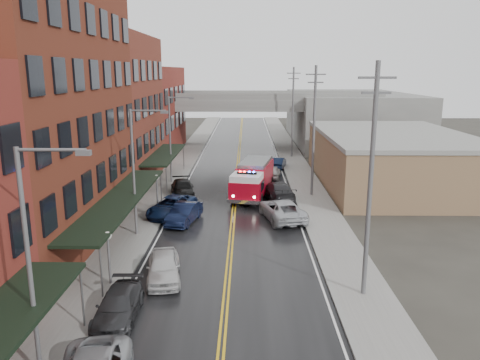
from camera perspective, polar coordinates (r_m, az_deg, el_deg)
name	(u,v)px	position (r m, az deg, el deg)	size (l,w,h in m)	color
road	(234,211)	(39.34, -0.77, -3.83)	(11.00, 160.00, 0.02)	black
sidewalk_left	(147,210)	(40.18, -11.25, -3.63)	(3.00, 160.00, 0.15)	slate
sidewalk_right	(321,211)	(39.80, 9.82, -3.73)	(3.00, 160.00, 0.15)	slate
curb_left	(167,210)	(39.87, -8.93, -3.66)	(0.30, 160.00, 0.15)	gray
curb_right	(301,211)	(39.58, 7.46, -3.74)	(0.30, 160.00, 0.15)	gray
brick_building_b	(27,110)	(33.89, -24.49, 7.75)	(9.00, 20.00, 18.00)	#5F2519
brick_building_c	(107,111)	(50.35, -15.93, 8.11)	(9.00, 15.00, 15.00)	brown
brick_building_far	(144,111)	(67.38, -11.63, 8.22)	(9.00, 20.00, 12.00)	maroon
tan_building	(391,160)	(50.71, 17.94, 2.29)	(14.00, 22.00, 5.00)	#825E46
right_far_block	(349,117)	(79.79, 13.16, 7.44)	(18.00, 30.00, 8.00)	slate
awning_1	(121,199)	(32.89, -14.29, -2.27)	(2.60, 18.00, 3.09)	black
awning_2	(165,154)	(49.59, -9.15, 3.11)	(2.60, 13.00, 3.09)	black
globe_lamp_1	(108,246)	(26.40, -15.78, -7.75)	(0.44, 0.44, 3.12)	#59595B
globe_lamp_2	(157,184)	(39.42, -10.12, -0.53)	(0.44, 0.44, 3.12)	#59595B
street_lamp_0	(34,252)	(18.47, -23.77, -8.05)	(2.64, 0.22, 9.00)	#59595B
street_lamp_1	(137,165)	(33.11, -12.49, 1.84)	(2.64, 0.22, 9.00)	#59595B
street_lamp_2	(172,134)	(48.62, -8.24, 5.56)	(2.64, 0.22, 9.00)	#59595B
utility_pole_0	(371,179)	(24.00, 15.64, 0.14)	(1.80, 0.24, 12.00)	#59595B
utility_pole_1	(314,129)	(43.36, 9.00, 6.12)	(1.80, 0.24, 12.00)	#59595B
utility_pole_2	(293,111)	(63.12, 6.45, 8.37)	(1.80, 0.24, 12.00)	#59595B
overpass	(239,109)	(69.83, -0.08, 8.64)	(40.00, 10.00, 7.50)	slate
fire_truck	(253,178)	(43.83, 1.56, 0.24)	(4.74, 8.99, 3.15)	#9E0719
parked_car_left_3	(118,306)	(23.63, -14.59, -14.62)	(1.87, 4.60, 1.33)	#292A2C
parked_car_left_4	(164,267)	(27.06, -9.30, -10.40)	(1.82, 4.54, 1.55)	silver
parked_car_left_5	(184,213)	(36.49, -6.83, -4.06)	(1.61, 4.62, 1.52)	black
parked_car_left_6	(172,206)	(38.43, -8.30, -3.20)	(2.56, 5.54, 1.54)	#111F42
parked_car_left_7	(182,189)	(44.16, -7.03, -1.05)	(2.07, 5.10, 1.48)	black
parked_car_right_0	(282,210)	(37.15, 5.15, -3.62)	(2.70, 5.85, 1.63)	#ADB0B6
parked_car_right_1	(278,191)	(42.90, 4.63, -1.31)	(2.29, 5.63, 1.63)	#232325
parked_car_right_2	(272,172)	(51.35, 3.93, 1.00)	(1.66, 4.13, 1.41)	silver
parked_car_right_3	(278,163)	(56.59, 4.70, 2.10)	(1.44, 4.13, 1.36)	#0E1A34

